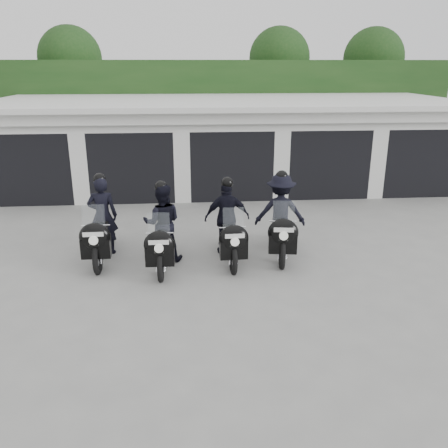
{
  "coord_description": "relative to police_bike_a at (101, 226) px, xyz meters",
  "views": [
    {
      "loc": [
        -1.41,
        -8.98,
        4.17
      ],
      "look_at": [
        -0.68,
        0.16,
        1.05
      ],
      "focal_mm": 38.0,
      "sensor_mm": 36.0,
      "label": 1
    }
  ],
  "objects": [
    {
      "name": "background_vegetation",
      "position": [
        3.7,
        11.84,
        2.0
      ],
      "size": [
        20.0,
        3.9,
        5.8
      ],
      "color": "#193A15",
      "rests_on": "ground"
    },
    {
      "name": "police_bike_c",
      "position": [
        2.8,
        -0.15,
        0.02
      ],
      "size": [
        1.04,
        2.15,
        1.87
      ],
      "rotation": [
        0.0,
        0.0,
        0.04
      ],
      "color": "black",
      "rests_on": "ground"
    },
    {
      "name": "police_bike_d",
      "position": [
        4.03,
        0.08,
        0.06
      ],
      "size": [
        1.24,
        2.23,
        1.94
      ],
      "rotation": [
        0.0,
        0.0,
        -0.14
      ],
      "color": "black",
      "rests_on": "ground"
    },
    {
      "name": "police_bike_a",
      "position": [
        0.0,
        0.0,
        0.0
      ],
      "size": [
        0.68,
        2.23,
        1.94
      ],
      "rotation": [
        0.0,
        0.0,
        0.02
      ],
      "color": "black",
      "rests_on": "ground"
    },
    {
      "name": "garage_block",
      "position": [
        3.33,
        6.98,
        0.65
      ],
      "size": [
        16.4,
        6.8,
        2.96
      ],
      "color": "silver",
      "rests_on": "ground"
    },
    {
      "name": "ground",
      "position": [
        3.33,
        -1.08,
        -0.77
      ],
      "size": [
        80.0,
        80.0,
        0.0
      ],
      "primitive_type": "plane",
      "color": "gray",
      "rests_on": "ground"
    },
    {
      "name": "police_bike_b",
      "position": [
        1.35,
        -0.39,
        0.02
      ],
      "size": [
        0.85,
        2.14,
        1.87
      ],
      "rotation": [
        0.0,
        0.0,
        -0.01
      ],
      "color": "black",
      "rests_on": "ground"
    }
  ]
}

